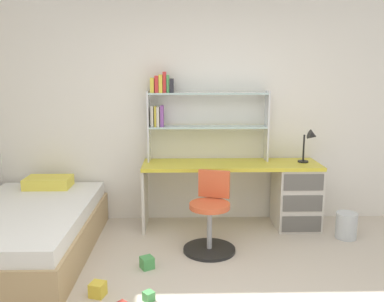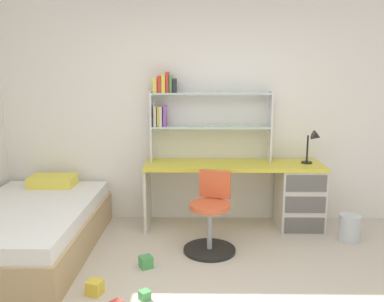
% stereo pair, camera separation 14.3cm
% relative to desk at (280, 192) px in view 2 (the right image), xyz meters
% --- Properties ---
extents(room_shell, '(5.74, 5.53, 2.77)m').
position_rel_desk_xyz_m(room_shell, '(-2.05, -0.80, 0.96)').
color(room_shell, white).
rests_on(room_shell, ground_plane).
extents(desk, '(1.99, 0.55, 0.75)m').
position_rel_desk_xyz_m(desk, '(0.00, 0.00, 0.00)').
color(desk, gold).
rests_on(desk, ground_plane).
extents(bookshelf_hutch, '(1.38, 0.22, 1.01)m').
position_rel_desk_xyz_m(bookshelf_hutch, '(-1.00, 0.16, 0.92)').
color(bookshelf_hutch, silver).
rests_on(bookshelf_hutch, desk).
extents(desk_lamp, '(0.20, 0.17, 0.38)m').
position_rel_desk_xyz_m(desk_lamp, '(0.35, -0.00, 0.58)').
color(desk_lamp, black).
rests_on(desk_lamp, desk).
extents(swivel_chair, '(0.52, 0.52, 0.79)m').
position_rel_desk_xyz_m(swivel_chair, '(-0.81, -0.64, -0.11)').
color(swivel_chair, black).
rests_on(swivel_chair, ground_plane).
extents(bed_platform, '(1.23, 1.99, 0.59)m').
position_rel_desk_xyz_m(bed_platform, '(-2.61, -0.71, -0.19)').
color(bed_platform, tan).
rests_on(bed_platform, ground_plane).
extents(waste_bin, '(0.22, 0.22, 0.28)m').
position_rel_desk_xyz_m(waste_bin, '(0.67, -0.37, -0.28)').
color(waste_bin, silver).
rests_on(waste_bin, ground_plane).
extents(toy_block_green_3, '(0.15, 0.15, 0.11)m').
position_rel_desk_xyz_m(toy_block_green_3, '(-1.41, -1.02, -0.37)').
color(toy_block_green_3, '#479E51').
rests_on(toy_block_green_3, ground_plane).
extents(toy_block_yellow_4, '(0.14, 0.14, 0.11)m').
position_rel_desk_xyz_m(toy_block_yellow_4, '(-1.77, -1.48, -0.37)').
color(toy_block_yellow_4, gold).
rests_on(toy_block_yellow_4, ground_plane).
extents(toy_block_green_5, '(0.11, 0.11, 0.08)m').
position_rel_desk_xyz_m(toy_block_green_5, '(-1.35, -1.56, -0.39)').
color(toy_block_green_5, '#479E51').
rests_on(toy_block_green_5, ground_plane).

